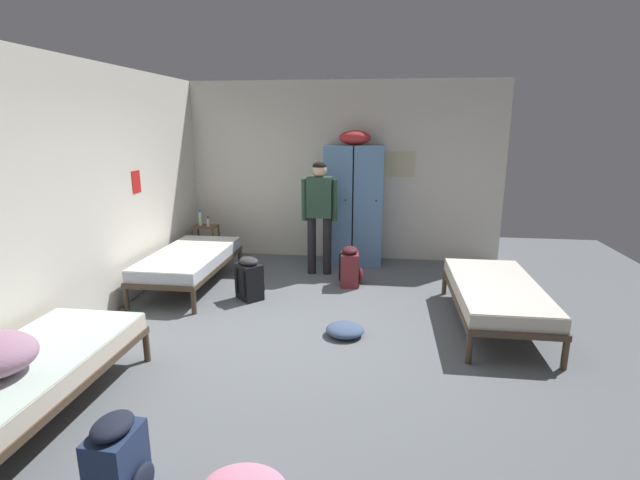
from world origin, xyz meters
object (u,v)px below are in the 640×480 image
(clothes_pile_denim, at_px, (345,330))
(bed_left_front, at_px, (30,371))
(water_bottle, at_px, (200,218))
(bed_right, at_px, (496,292))
(backpack_black, at_px, (250,279))
(backpack_maroon, at_px, (350,267))
(bed_left_rear, at_px, (189,259))
(backpack_navy, at_px, (118,462))
(locker_bank, at_px, (354,203))
(lotion_bottle, at_px, (208,222))
(person_traveler, at_px, (319,208))
(shelf_unit, at_px, (206,239))

(clothes_pile_denim, bearing_deg, bed_left_front, -142.39)
(water_bottle, bearing_deg, bed_right, -26.38)
(backpack_black, relative_size, backpack_maroon, 1.00)
(bed_left_rear, distance_m, backpack_black, 1.01)
(backpack_black, distance_m, backpack_navy, 3.31)
(water_bottle, relative_size, backpack_navy, 0.45)
(locker_bank, xyz_separation_m, lotion_bottle, (-2.31, -0.22, -0.33))
(person_traveler, bearing_deg, bed_right, -36.17)
(locker_bank, height_order, clothes_pile_denim, locker_bank)
(bed_left_front, bearing_deg, locker_bank, 64.27)
(bed_left_rear, height_order, backpack_maroon, backpack_maroon)
(backpack_maroon, bearing_deg, locker_bank, 91.86)
(lotion_bottle, bearing_deg, bed_right, -26.55)
(backpack_maroon, bearing_deg, lotion_bottle, 159.04)
(locker_bank, xyz_separation_m, backpack_maroon, (0.04, -1.12, -0.71))
(locker_bank, bearing_deg, person_traveler, -124.87)
(shelf_unit, bearing_deg, lotion_bottle, -29.74)
(backpack_black, bearing_deg, lotion_bottle, 125.48)
(locker_bank, height_order, bed_left_front, locker_bank)
(bed_left_rear, xyz_separation_m, lotion_bottle, (-0.18, 1.22, 0.26))
(backpack_maroon, height_order, clothes_pile_denim, backpack_maroon)
(bed_right, relative_size, clothes_pile_denim, 4.70)
(backpack_black, xyz_separation_m, clothes_pile_denim, (1.28, -0.91, -0.20))
(shelf_unit, bearing_deg, backpack_black, -53.55)
(locker_bank, relative_size, clothes_pile_denim, 5.12)
(bed_left_front, distance_m, backpack_black, 2.79)
(shelf_unit, xyz_separation_m, bed_left_front, (0.25, -4.23, 0.04))
(lotion_bottle, height_order, backpack_navy, lotion_bottle)
(water_bottle, height_order, backpack_maroon, water_bottle)
(bed_left_front, distance_m, water_bottle, 4.27)
(backpack_maroon, relative_size, clothes_pile_denim, 1.36)
(bed_left_rear, bearing_deg, person_traveler, 25.33)
(water_bottle, bearing_deg, clothes_pile_denim, -44.92)
(backpack_black, bearing_deg, shelf_unit, 126.45)
(bed_left_front, relative_size, backpack_navy, 3.45)
(backpack_navy, bearing_deg, bed_left_rear, 106.58)
(bed_left_rear, relative_size, clothes_pile_denim, 4.70)
(shelf_unit, height_order, water_bottle, water_bottle)
(locker_bank, relative_size, bed_left_front, 1.09)
(lotion_bottle, height_order, backpack_black, lotion_bottle)
(backpack_maroon, bearing_deg, bed_left_rear, -171.51)
(shelf_unit, xyz_separation_m, bed_right, (4.07, -2.04, 0.04))
(shelf_unit, bearing_deg, backpack_maroon, -21.23)
(backpack_black, bearing_deg, bed_left_front, -109.74)
(bed_left_rear, height_order, person_traveler, person_traveler)
(shelf_unit, bearing_deg, locker_bank, 4.39)
(shelf_unit, height_order, backpack_navy, shelf_unit)
(shelf_unit, distance_m, water_bottle, 0.35)
(lotion_bottle, height_order, clothes_pile_denim, lotion_bottle)
(bed_left_front, bearing_deg, shelf_unit, 93.38)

